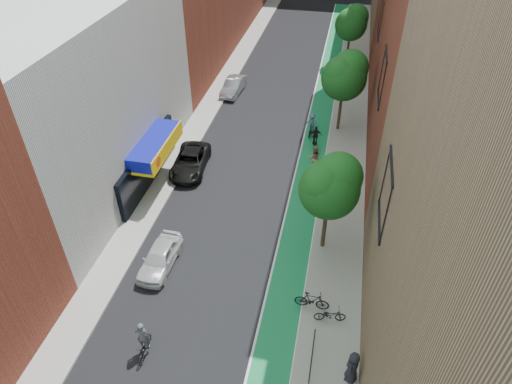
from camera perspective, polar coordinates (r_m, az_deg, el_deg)
The scene contains 18 objects.
ground at distance 22.51m, azimuth -9.87°, elevation -22.57°, with size 160.00×160.00×0.00m, color black.
bike_lane at distance 40.78m, azimuth 8.05°, elevation 9.33°, with size 2.00×68.00×0.01m, color #147136.
sidewalk_left at distance 42.35m, azimuth -5.73°, elevation 10.78°, with size 2.00×68.00×0.15m, color gray.
sidewalk_right at distance 40.72m, azimuth 11.60°, elevation 8.97°, with size 3.00×68.00×0.15m, color gray.
building_left_white at distance 32.02m, azimuth -21.41°, elevation 10.68°, with size 8.00×20.00×12.00m, color silver.
tree_near at distance 24.74m, azimuth 9.31°, elevation 0.87°, with size 3.40×3.36×6.42m.
tree_mid at distance 36.82m, azimuth 11.06°, elevation 14.21°, with size 3.55×3.53×6.74m.
tree_far at distance 50.10m, azimuth 11.88°, elevation 20.09°, with size 3.30×3.25×6.21m.
parked_car_white at distance 26.52m, azimuth -11.93°, elevation -7.98°, with size 1.59×3.94×1.34m, color silver.
parked_car_black at distance 33.59m, azimuth -8.23°, elevation 3.80°, with size 2.28×4.95×1.38m, color black.
parked_car_silver at distance 44.26m, azimuth -2.83°, elevation 13.08°, with size 1.47×4.22×1.39m, color gray.
cyclist_lead at distance 23.05m, azimuth -13.85°, elevation -17.87°, with size 0.72×1.73×2.11m.
cyclist_lane_near at distance 33.04m, azimuth 7.22°, elevation 3.83°, with size 0.99×1.75×2.20m.
cyclist_lane_mid at distance 35.90m, azimuth 7.41°, elevation 6.41°, with size 0.99×1.74×1.93m.
cyclist_lane_far at distance 37.60m, azimuth 6.97°, elevation 8.20°, with size 1.07×1.91×1.91m.
parked_bike_mid at distance 24.10m, azimuth 7.01°, elevation -13.33°, with size 0.51×1.81×1.09m, color black.
parked_bike_far at distance 23.84m, azimuth 9.22°, elevation -14.91°, with size 0.56×1.60×0.84m, color black.
pedestrian at distance 21.82m, azimuth 11.99°, elevation -20.59°, with size 0.90×0.59×1.84m, color black.
Camera 1 is at (5.67, -9.80, 19.46)m, focal length 32.00 mm.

